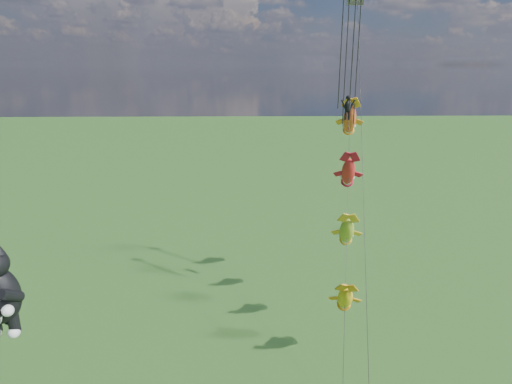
{
  "coord_description": "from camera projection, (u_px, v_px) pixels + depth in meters",
  "views": [
    {
      "loc": [
        9.92,
        -19.93,
        19.52
      ],
      "look_at": [
        10.69,
        9.62,
        10.7
      ],
      "focal_mm": 30.0,
      "sensor_mm": 36.0,
      "label": 1
    }
  ],
  "objects": [
    {
      "name": "fish_windsock_rig",
      "position": [
        348.0,
        201.0,
        29.93
      ],
      "size": [
        3.49,
        15.68,
        18.45
      ],
      "rotation": [
        0.0,
        0.0,
        0.13
      ],
      "color": "brown",
      "rests_on": "ground"
    },
    {
      "name": "parafoil_rig",
      "position": [
        350.0,
        85.0,
        28.8
      ],
      "size": [
        2.69,
        17.48,
        25.42
      ],
      "rotation": [
        0.0,
        0.0,
        -0.02
      ],
      "color": "brown",
      "rests_on": "ground"
    }
  ]
}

